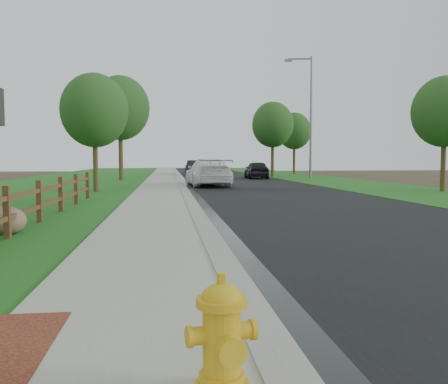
{
  "coord_description": "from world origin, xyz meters",
  "views": [
    {
      "loc": [
        -0.44,
        -4.57,
        1.63
      ],
      "look_at": [
        0.78,
        5.57,
        0.91
      ],
      "focal_mm": 38.0,
      "sensor_mm": 36.0,
      "label": 1
    }
  ],
  "objects": [
    {
      "name": "road",
      "position": [
        4.6,
        35.0,
        0.01
      ],
      "size": [
        8.0,
        90.0,
        0.02
      ],
      "primitive_type": "cube",
      "color": "black",
      "rests_on": "ground"
    },
    {
      "name": "tree_near_right",
      "position": [
        13.0,
        17.2,
        3.92
      ],
      "size": [
        3.14,
        3.14,
        5.66
      ],
      "color": "#352515",
      "rests_on": "ground"
    },
    {
      "name": "tree_mid_right",
      "position": [
        9.0,
        37.3,
        4.68
      ],
      "size": [
        3.72,
        3.72,
        6.74
      ],
      "color": "#352515",
      "rests_on": "ground"
    },
    {
      "name": "streetlight",
      "position": [
        10.82,
        32.41,
        5.52
      ],
      "size": [
        2.25,
        0.58,
        9.75
      ],
      "color": "slate",
      "rests_on": "ground"
    },
    {
      "name": "dark_car_far",
      "position": [
        2.37,
        42.94,
        0.76
      ],
      "size": [
        2.2,
        4.68,
        1.48
      ],
      "primitive_type": "imported",
      "rotation": [
        0.0,
        0.0,
        -0.14
      ],
      "color": "black",
      "rests_on": "road"
    },
    {
      "name": "boulder",
      "position": [
        -3.9,
        5.87,
        0.32
      ],
      "size": [
        1.15,
        1.01,
        0.64
      ],
      "primitive_type": "ellipsoid",
      "rotation": [
        0.0,
        0.0,
        -0.37
      ],
      "color": "brown",
      "rests_on": "ground"
    },
    {
      "name": "tree_near_left",
      "position": [
        -3.9,
        19.12,
        3.96
      ],
      "size": [
        3.25,
        3.25,
        5.76
      ],
      "color": "#352515",
      "rests_on": "ground"
    },
    {
      "name": "sidewalk",
      "position": [
        -0.9,
        35.0,
        0.05
      ],
      "size": [
        2.2,
        90.0,
        0.1
      ],
      "primitive_type": "cube",
      "color": "#9A9786",
      "rests_on": "ground"
    },
    {
      "name": "fire_hydrant",
      "position": [
        -0.1,
        -1.59,
        0.46
      ],
      "size": [
        0.52,
        0.42,
        0.79
      ],
      "color": "gold",
      "rests_on": "sidewalk"
    },
    {
      "name": "white_suv",
      "position": [
        2.0,
        23.62,
        0.83
      ],
      "size": [
        2.63,
        5.74,
        1.63
      ],
      "primitive_type": "imported",
      "rotation": [
        0.0,
        0.0,
        3.21
      ],
      "color": "white",
      "rests_on": "road"
    },
    {
      "name": "lawn_near",
      "position": [
        -8.0,
        35.0,
        0.02
      ],
      "size": [
        9.0,
        90.0,
        0.04
      ],
      "primitive_type": "cube",
      "color": "#1B5217",
      "rests_on": "ground"
    },
    {
      "name": "wet_gutter",
      "position": [
        0.75,
        35.0,
        0.02
      ],
      "size": [
        0.5,
        90.0,
        0.0
      ],
      "primitive_type": "cube",
      "color": "black",
      "rests_on": "road"
    },
    {
      "name": "ground",
      "position": [
        0.0,
        0.0,
        0.0
      ],
      "size": [
        120.0,
        120.0,
        0.0
      ],
      "primitive_type": "plane",
      "color": "#35291D"
    },
    {
      "name": "verge_far",
      "position": [
        11.5,
        35.0,
        0.02
      ],
      "size": [
        6.0,
        90.0,
        0.04
      ],
      "primitive_type": "cube",
      "color": "#1B5217",
      "rests_on": "ground"
    },
    {
      "name": "ranch_fence",
      "position": [
        -3.6,
        6.4,
        0.62
      ],
      "size": [
        0.12,
        16.92,
        1.1
      ],
      "color": "#452617",
      "rests_on": "ground"
    },
    {
      "name": "curb",
      "position": [
        0.4,
        35.0,
        0.06
      ],
      "size": [
        0.4,
        90.0,
        0.12
      ],
      "primitive_type": "cube",
      "color": "gray",
      "rests_on": "ground"
    },
    {
      "name": "tree_mid_left",
      "position": [
        -3.9,
        32.03,
        5.44
      ],
      "size": [
        4.4,
        4.4,
        7.87
      ],
      "color": "#352515",
      "rests_on": "ground"
    },
    {
      "name": "dark_car_mid",
      "position": [
        6.88,
        33.81,
        0.73
      ],
      "size": [
        1.9,
        4.28,
        1.43
      ],
      "primitive_type": "imported",
      "rotation": [
        0.0,
        0.0,
        3.09
      ],
      "color": "black",
      "rests_on": "road"
    },
    {
      "name": "tree_far_right",
      "position": [
        13.0,
        44.64,
        4.57
      ],
      "size": [
        3.54,
        3.54,
        6.54
      ],
      "color": "#352515",
      "rests_on": "ground"
    },
    {
      "name": "grass_strip",
      "position": [
        -2.8,
        35.0,
        0.03
      ],
      "size": [
        1.6,
        90.0,
        0.06
      ],
      "primitive_type": "cube",
      "color": "#1B5217",
      "rests_on": "ground"
    }
  ]
}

